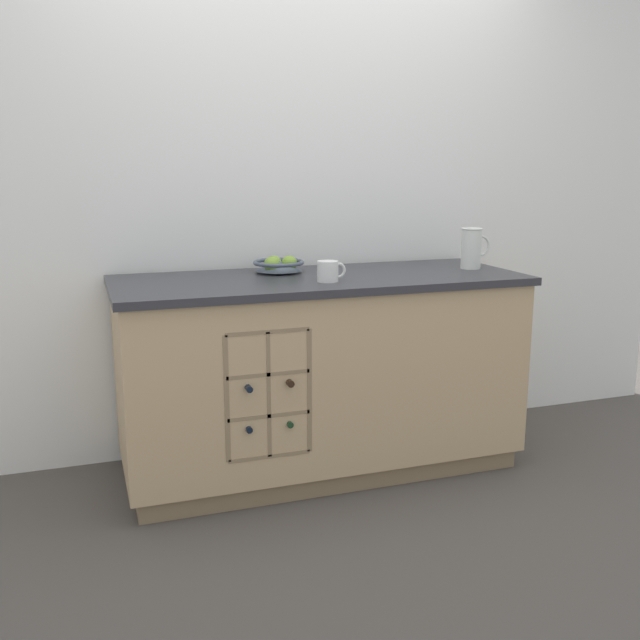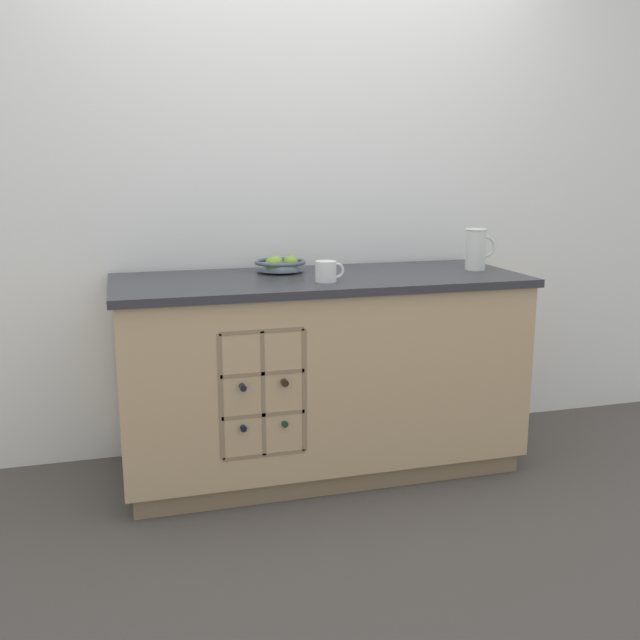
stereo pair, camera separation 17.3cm
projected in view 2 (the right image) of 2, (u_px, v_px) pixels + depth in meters
ground_plane at (320, 466)px, 3.38m from camera, size 14.00×14.00×0.00m
back_wall at (297, 190)px, 3.49m from camera, size 4.40×0.06×2.55m
kitchen_island at (319, 373)px, 3.27m from camera, size 1.83×0.73×0.91m
fruit_bowl at (280, 264)px, 3.30m from camera, size 0.24×0.24×0.08m
white_pitcher at (477, 248)px, 3.36m from camera, size 0.15×0.10×0.20m
ceramic_mug at (327, 271)px, 3.03m from camera, size 0.13×0.09×0.09m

